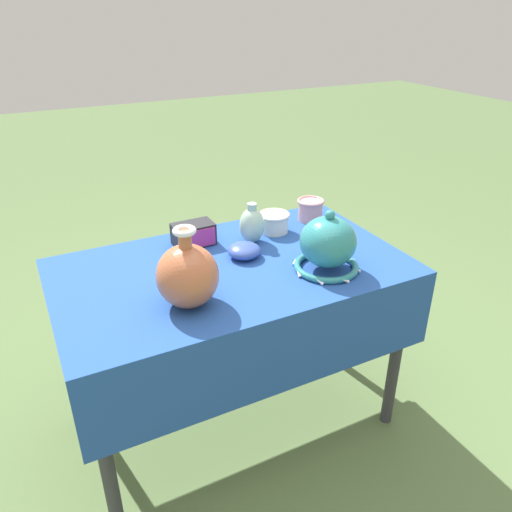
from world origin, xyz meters
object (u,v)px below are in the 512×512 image
Objects in this scene: vase_tall_bulbous at (188,275)px; bowl_shallow_cobalt at (244,250)px; mosaic_tile_box at (194,234)px; vase_dome_bell at (328,245)px; jar_round_celadon at (252,225)px; cup_wide_ivory at (274,222)px; cup_wide_rose at (310,209)px.

bowl_shallow_cobalt is (0.28, 0.20, -0.07)m from vase_tall_bulbous.
bowl_shallow_cobalt is at bearing -56.77° from mosaic_tile_box.
vase_dome_bell is (0.49, -0.00, -0.01)m from vase_tall_bulbous.
jar_round_celadon is 0.13m from cup_wide_ivory.
vase_tall_bulbous is 2.04× the size of cup_wide_ivory.
mosaic_tile_box is at bearing 124.32° from bowl_shallow_cobalt.
vase_tall_bulbous is 1.08× the size of vase_dome_bell.
jar_round_celadon is at bearing -158.90° from cup_wide_ivory.
cup_wide_ivory is 0.25m from bowl_shallow_cobalt.
cup_wide_ivory is (0.12, 0.05, -0.03)m from jar_round_celadon.
vase_tall_bulbous is 0.47m from jar_round_celadon.
vase_tall_bulbous is 1.65× the size of mosaic_tile_box.
vase_dome_bell is 1.98× the size of bowl_shallow_cobalt.
cup_wide_rose is at bearing 14.82° from jar_round_celadon.
jar_round_celadon reaches higher than bowl_shallow_cobalt.
vase_dome_bell is 1.89× the size of cup_wide_ivory.
cup_wide_rose is (0.67, 0.38, -0.05)m from vase_tall_bulbous.
bowl_shallow_cobalt is (0.12, -0.18, -0.01)m from mosaic_tile_box.
vase_dome_bell is 0.33m from jar_round_celadon.
jar_round_celadon is 0.32m from cup_wide_rose.
vase_dome_bell is at bearing -88.38° from cup_wide_ivory.
vase_dome_bell is at bearing -44.39° from bowl_shallow_cobalt.
jar_round_celadon is at bearing 113.04° from vase_dome_bell.
cup_wide_rose is (0.51, 0.00, 0.01)m from mosaic_tile_box.
vase_tall_bulbous is at bearing -113.56° from mosaic_tile_box.
vase_tall_bulbous reaches higher than cup_wide_ivory.
cup_wide_ivory is 0.19m from cup_wide_rose.
jar_round_celadon is 1.38× the size of cup_wide_rose.
vase_dome_bell reaches higher than bowl_shallow_cobalt.
vase_dome_bell reaches higher than mosaic_tile_box.
vase_tall_bulbous is at bearing -140.11° from jar_round_celadon.
cup_wide_ivory is at bearing -169.36° from cup_wide_rose.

